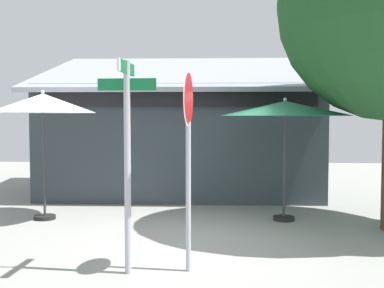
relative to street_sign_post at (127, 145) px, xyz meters
name	(u,v)px	position (x,y,z in m)	size (l,w,h in m)	color
ground_plane	(200,241)	(0.94, 1.87, -1.81)	(28.00, 28.00, 0.10)	gray
cafe_building	(183,137)	(0.31, 7.30, -0.18)	(7.77, 5.12, 4.13)	#333D42
street_sign_post	(127,145)	(0.00, 0.00, 0.00)	(0.80, 0.86, 2.89)	#A8AAB2
stop_sign	(188,133)	(0.82, 0.13, 0.16)	(0.10, 0.75, 2.76)	#A8AAB2
patio_umbrella_ivory_left	(43,104)	(-2.35, 3.33, 0.64)	(2.16, 2.16, 2.69)	black
patio_umbrella_forest_green_center	(285,109)	(2.64, 3.43, 0.54)	(2.70, 2.70, 2.53)	black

